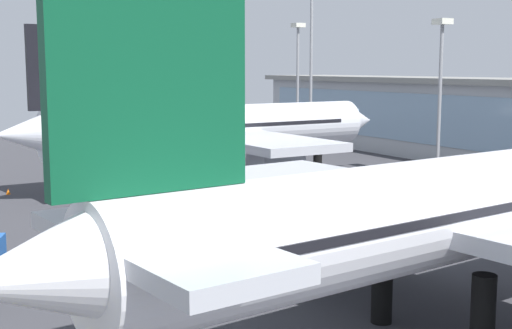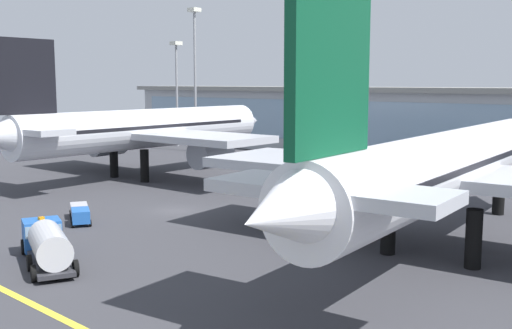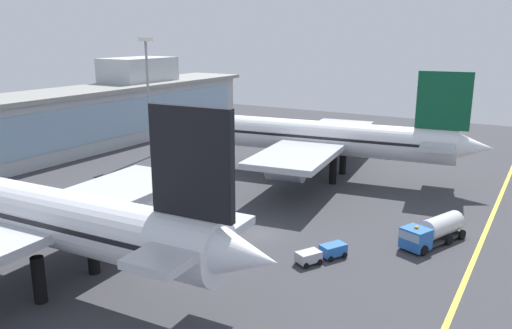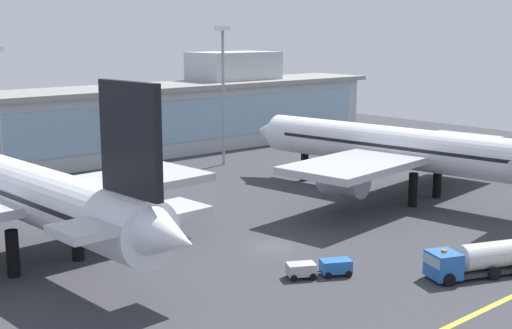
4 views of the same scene
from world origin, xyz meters
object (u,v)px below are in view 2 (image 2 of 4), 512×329
at_px(apron_light_mast_west, 195,60).
at_px(apron_light_mast_east, 177,77).
at_px(apron_light_mast_centre, 315,80).
at_px(airliner_near_left, 145,130).
at_px(airliner_near_right, 445,168).
at_px(baggage_tug_near, 47,242).
at_px(service_truck_far, 80,213).

xyz_separation_m(apron_light_mast_west, apron_light_mast_east, (-9.62, 3.73, -2.92)).
relative_size(apron_light_mast_centre, apron_light_mast_east, 0.93).
bearing_deg(airliner_near_left, airliner_near_right, -102.23).
bearing_deg(baggage_tug_near, airliner_near_left, -25.17).
bearing_deg(service_truck_far, apron_light_mast_west, 156.44).
height_order(airliner_near_left, service_truck_far, airliner_near_left).
bearing_deg(apron_light_mast_east, baggage_tug_near, -46.59).
bearing_deg(apron_light_mast_west, apron_light_mast_east, 158.80).
height_order(baggage_tug_near, apron_light_mast_east, apron_light_mast_east).
bearing_deg(baggage_tug_near, service_truck_far, -19.07).
bearing_deg(airliner_near_right, apron_light_mast_east, 56.51).
xyz_separation_m(baggage_tug_near, service_truck_far, (-9.89, 8.59, -0.72)).
xyz_separation_m(airliner_near_left, baggage_tug_near, (26.82, -28.82, -4.82)).
distance_m(apron_light_mast_west, apron_light_mast_centre, 26.19).
bearing_deg(service_truck_far, airliner_near_left, 158.66).
height_order(baggage_tug_near, apron_light_mast_west, apron_light_mast_west).
distance_m(apron_light_mast_west, apron_light_mast_east, 10.72).
distance_m(airliner_near_right, service_truck_far, 31.92).
height_order(airliner_near_right, apron_light_mast_centre, apron_light_mast_centre).
relative_size(airliner_near_right, apron_light_mast_east, 2.43).
xyz_separation_m(airliner_near_right, apron_light_mast_west, (-63.83, 32.58, 10.35)).
bearing_deg(apron_light_mast_west, airliner_near_right, -27.04).
bearing_deg(airliner_near_left, service_truck_far, -143.17).
height_order(airliner_near_left, apron_light_mast_west, apron_light_mast_west).
bearing_deg(baggage_tug_near, apron_light_mast_centre, -49.07).
xyz_separation_m(airliner_near_left, apron_light_mast_centre, (7.66, 26.69, 6.51)).
bearing_deg(apron_light_mast_centre, airliner_near_left, -106.01).
bearing_deg(apron_light_mast_east, airliner_near_left, -46.14).
distance_m(airliner_near_left, apron_light_mast_west, 32.78).
bearing_deg(apron_light_mast_east, airliner_near_right, -26.30).
distance_m(service_truck_far, apron_light_mast_east, 67.75).
bearing_deg(apron_light_mast_east, apron_light_mast_west, -21.20).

